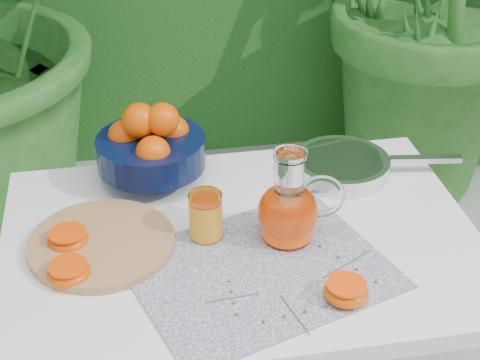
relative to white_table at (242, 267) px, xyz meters
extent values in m
cube|color=white|center=(0.00, 0.00, 0.06)|extent=(1.00, 0.70, 0.04)
cylinder|color=white|center=(-0.45, 0.30, -0.31)|extent=(0.04, 0.04, 0.71)
cylinder|color=white|center=(0.45, 0.30, -0.31)|extent=(0.04, 0.04, 0.71)
cube|color=#0C1347|center=(0.02, -0.12, 0.08)|extent=(0.58, 0.51, 0.00)
cylinder|color=#A4804A|center=(-0.29, 0.02, 0.09)|extent=(0.34, 0.34, 0.02)
cylinder|color=black|center=(-0.17, 0.26, 0.10)|extent=(0.09, 0.09, 0.04)
cylinder|color=black|center=(-0.17, 0.26, 0.16)|extent=(0.26, 0.26, 0.07)
sphere|color=#E36502|center=(-0.22, 0.29, 0.19)|extent=(0.08, 0.08, 0.08)
sphere|color=#E36502|center=(-0.11, 0.29, 0.19)|extent=(0.08, 0.08, 0.08)
sphere|color=#E36502|center=(-0.16, 0.20, 0.19)|extent=(0.08, 0.08, 0.08)
sphere|color=#E36502|center=(-0.17, 0.33, 0.19)|extent=(0.08, 0.08, 0.08)
sphere|color=#E36502|center=(-0.19, 0.27, 0.24)|extent=(0.08, 0.08, 0.08)
sphere|color=#E36502|center=(-0.14, 0.25, 0.24)|extent=(0.08, 0.08, 0.08)
cylinder|color=white|center=(0.09, -0.02, 0.09)|extent=(0.12, 0.12, 0.01)
ellipsoid|color=white|center=(0.09, -0.02, 0.15)|extent=(0.15, 0.15, 0.12)
cylinder|color=white|center=(0.09, -0.02, 0.24)|extent=(0.07, 0.07, 0.08)
cylinder|color=white|center=(0.09, -0.02, 0.29)|extent=(0.08, 0.08, 0.01)
torus|color=white|center=(0.16, -0.03, 0.19)|extent=(0.10, 0.03, 0.10)
cylinder|color=#DF3E04|center=(0.09, -0.02, 0.14)|extent=(0.12, 0.12, 0.09)
cylinder|color=white|center=(-0.07, 0.01, 0.14)|extent=(0.09, 0.09, 0.10)
cylinder|color=#F8AA1F|center=(-0.07, 0.01, 0.13)|extent=(0.08, 0.08, 0.08)
cylinder|color=#F34F07|center=(-0.07, 0.01, 0.17)|extent=(0.07, 0.07, 0.00)
cylinder|color=silver|center=(0.28, 0.21, 0.10)|extent=(0.26, 0.26, 0.04)
cylinder|color=silver|center=(0.28, 0.21, 0.12)|extent=(0.23, 0.23, 0.01)
cube|color=silver|center=(0.48, 0.18, 0.12)|extent=(0.17, 0.05, 0.01)
ellipsoid|color=#E36502|center=(-0.35, -0.08, 0.10)|extent=(0.10, 0.10, 0.04)
cylinder|color=#F34F07|center=(-0.35, -0.08, 0.12)|extent=(0.09, 0.09, 0.00)
ellipsoid|color=#E36502|center=(-0.36, 0.03, 0.10)|extent=(0.10, 0.10, 0.04)
cylinder|color=#F34F07|center=(-0.36, 0.03, 0.12)|extent=(0.09, 0.09, 0.00)
ellipsoid|color=#E36502|center=(0.16, -0.23, 0.10)|extent=(0.10, 0.10, 0.04)
cylinder|color=#F34F07|center=(0.16, -0.23, 0.12)|extent=(0.09, 0.09, 0.00)
cylinder|color=brown|center=(0.05, -0.25, 0.09)|extent=(0.03, 0.11, 0.00)
sphere|color=#486334|center=(-0.01, -0.26, 0.09)|extent=(0.01, 0.01, 0.01)
sphere|color=#486334|center=(0.03, -0.26, 0.09)|extent=(0.01, 0.01, 0.01)
sphere|color=#486334|center=(0.07, -0.25, 0.09)|extent=(0.01, 0.01, 0.01)
sphere|color=#486334|center=(0.11, -0.24, 0.09)|extent=(0.01, 0.01, 0.01)
cylinder|color=brown|center=(0.19, -0.13, 0.09)|extent=(0.12, 0.07, 0.00)
sphere|color=#486334|center=(0.15, -0.07, 0.09)|extent=(0.01, 0.01, 0.01)
sphere|color=#486334|center=(0.18, -0.11, 0.09)|extent=(0.01, 0.01, 0.01)
sphere|color=#486334|center=(0.20, -0.15, 0.09)|extent=(0.01, 0.01, 0.01)
sphere|color=#486334|center=(0.23, -0.19, 0.09)|extent=(0.01, 0.01, 0.01)
cylinder|color=brown|center=(-0.05, -0.19, 0.09)|extent=(0.10, 0.01, 0.00)
sphere|color=#486334|center=(-0.05, -0.24, 0.09)|extent=(0.01, 0.01, 0.01)
sphere|color=#486334|center=(-0.05, -0.21, 0.09)|extent=(0.01, 0.01, 0.01)
sphere|color=#486334|center=(-0.05, -0.17, 0.09)|extent=(0.01, 0.01, 0.01)
sphere|color=#486334|center=(-0.05, -0.14, 0.09)|extent=(0.01, 0.01, 0.01)
camera|label=1|loc=(-0.22, -1.22, 1.01)|focal=55.00mm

